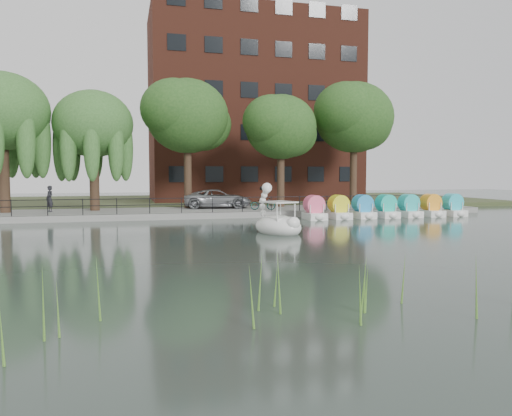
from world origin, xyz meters
name	(u,v)px	position (x,y,z in m)	size (l,w,h in m)	color
ground_plane	(269,248)	(0.00, 0.00, 0.00)	(120.00, 120.00, 0.00)	#39443E
promenade	(206,212)	(0.00, 16.00, 0.20)	(40.00, 6.00, 0.40)	gray
kerb	(213,216)	(0.00, 13.05, 0.20)	(40.00, 0.25, 0.40)	gray
land_strip	(183,202)	(0.00, 30.00, 0.18)	(60.00, 22.00, 0.36)	#47512D
railing	(212,201)	(0.00, 13.25, 1.15)	(32.00, 0.05, 1.00)	black
apartment_building	(253,109)	(7.00, 29.97, 9.36)	(20.00, 10.07, 18.00)	#4C1E16
willow_left	(2,112)	(-13.00, 16.50, 6.87)	(5.88, 5.88, 9.01)	#473323
willow_mid	(93,124)	(-7.50, 17.00, 6.25)	(5.32, 5.32, 8.15)	#473323
broadleaf_center	(187,117)	(-1.00, 18.00, 7.06)	(6.00, 6.00, 9.25)	#473323
broadleaf_right	(281,128)	(6.00, 17.50, 6.39)	(5.40, 5.40, 8.32)	#473323
broadleaf_far	(354,118)	(12.50, 18.50, 7.40)	(6.30, 6.30, 9.71)	#473323
minivan	(218,197)	(1.06, 17.09, 1.18)	(5.64, 2.59, 1.57)	gray
bicycle	(263,203)	(3.78, 14.58, 0.90)	(1.72, 0.60, 1.00)	gray
pedestrian	(50,197)	(-10.31, 16.41, 1.39)	(0.71, 0.48, 1.98)	black
swan_boat	(277,222)	(1.74, 4.59, 0.54)	(2.67, 3.34, 2.46)	white
pedal_boat_row	(386,208)	(11.28, 10.98, 0.61)	(11.35, 1.70, 1.40)	white
reed_bank	(477,280)	(2.00, -9.50, 0.60)	(24.00, 2.40, 1.20)	#669938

